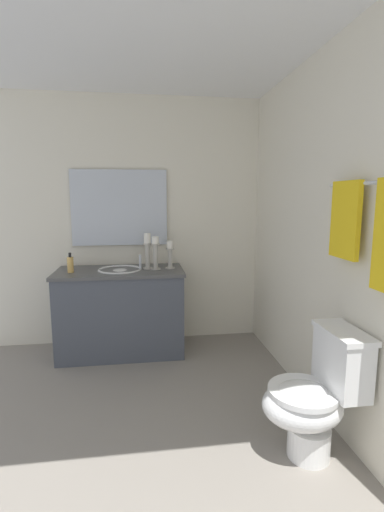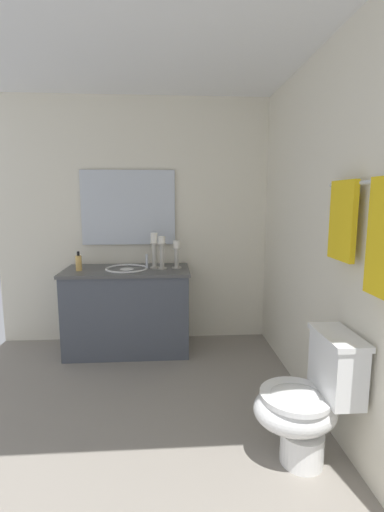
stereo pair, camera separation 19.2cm
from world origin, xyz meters
TOP-DOWN VIEW (x-y plane):
  - floor at (0.00, 0.00)m, footprint 2.67×2.73m
  - wall_back at (0.00, 1.37)m, footprint 2.67×0.04m
  - wall_left at (-1.34, 0.00)m, footprint 0.04×2.73m
  - ceiling at (0.00, 0.00)m, footprint 2.67×2.73m
  - vanity_cabinet at (-1.01, -0.06)m, footprint 0.58×1.18m
  - sink_basin at (-1.01, -0.06)m, footprint 0.40×0.40m
  - mirror at (-1.29, -0.06)m, footprint 0.02×0.93m
  - candle_holder_tall at (-1.02, 0.41)m, footprint 0.09×0.09m
  - candle_holder_short at (-0.99, 0.27)m, footprint 0.09×0.09m
  - candle_holder_mid at (-1.03, 0.20)m, footprint 0.09×0.09m
  - soap_bottle at (-0.96, -0.49)m, footprint 0.06×0.06m
  - toilet at (0.60, 1.08)m, footprint 0.39×0.54m
  - towel_bar at (0.66, 1.31)m, footprint 0.84×0.02m
  - towel_near_vanity at (0.45, 1.29)m, footprint 0.26×0.03m

SIDE VIEW (x-z plane):
  - floor at x=0.00m, z-range -0.02..0.00m
  - toilet at x=0.60m, z-range -0.01..0.74m
  - vanity_cabinet at x=-1.01m, z-range 0.00..0.81m
  - sink_basin at x=-1.01m, z-range 0.64..0.89m
  - soap_bottle at x=-0.96m, z-range 0.79..0.97m
  - candle_holder_tall at x=-1.02m, z-range 0.81..1.08m
  - candle_holder_short at x=-0.99m, z-range 0.81..1.12m
  - candle_holder_mid at x=-1.03m, z-range 0.82..1.16m
  - wall_back at x=0.00m, z-range 0.00..2.45m
  - wall_left at x=-1.34m, z-range 0.00..2.45m
  - towel_near_vanity at x=0.45m, z-range 1.13..1.56m
  - mirror at x=-1.29m, z-range 1.00..1.74m
  - towel_bar at x=0.66m, z-range 1.53..1.55m
  - ceiling at x=0.00m, z-range 2.45..2.47m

